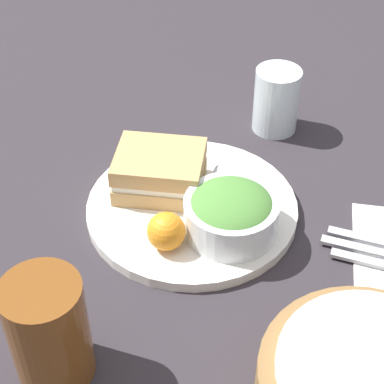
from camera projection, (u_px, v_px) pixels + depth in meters
ground_plane at (192, 212)px, 0.82m from camera, size 4.00×4.00×0.00m
plate at (192, 208)px, 0.82m from camera, size 0.27×0.27×0.01m
sandwich at (160, 171)px, 0.82m from camera, size 0.11×0.09×0.05m
salad_bowl at (231, 212)px, 0.76m from camera, size 0.11×0.11×0.06m
dressing_cup at (234, 182)px, 0.82m from camera, size 0.05×0.05×0.03m
orange_wedge at (166, 231)px, 0.74m from camera, size 0.05×0.05×0.05m
drink_glass at (49, 331)px, 0.61m from camera, size 0.08×0.08×0.12m
water_glass at (276, 100)px, 0.93m from camera, size 0.07×0.07×0.10m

